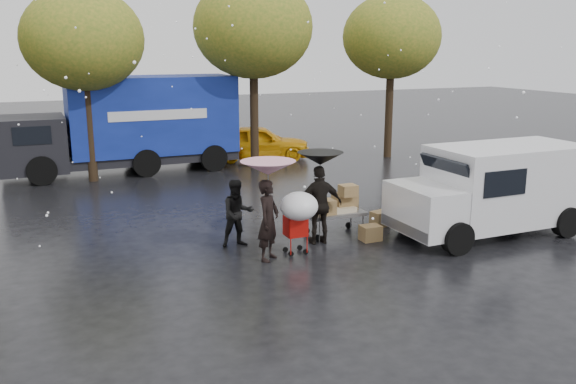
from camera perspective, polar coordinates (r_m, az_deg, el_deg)
name	(u,v)px	position (r m, az deg, el deg)	size (l,w,h in m)	color
ground	(306,255)	(13.76, 1.67, -5.92)	(90.00, 90.00, 0.00)	black
person_pink	(268,220)	(13.21, -1.84, -2.66)	(0.65, 0.43, 1.79)	black
person_middle	(238,213)	(14.18, -4.74, -2.00)	(0.77, 0.60, 1.59)	black
person_black	(320,205)	(14.34, 2.99, -1.21)	(1.10, 0.46, 1.87)	black
umbrella_pink	(268,168)	(12.94, -1.88, 2.25)	(1.19, 1.19, 2.20)	#4C4C4C
umbrella_black	(320,159)	(14.10, 3.05, 3.13)	(1.07, 1.07, 2.19)	#4C4C4C
vendor_cart	(337,206)	(15.09, 4.62, -1.31)	(1.52, 0.80, 1.27)	slate
shopping_cart	(298,210)	(13.42, 0.99, -1.66)	(0.84, 0.84, 1.46)	#A80E09
white_van	(494,188)	(15.85, 18.73, 0.34)	(4.91, 2.18, 2.20)	silver
blue_truck	(130,125)	(23.31, -14.60, 6.12)	(8.30, 2.60, 3.50)	navy
box_ground_near	(380,219)	(16.04, 8.58, -2.49)	(0.44, 0.35, 0.39)	brown
box_ground_far	(370,233)	(14.85, 7.72, -3.81)	(0.48, 0.37, 0.37)	brown
yellow_taxi	(258,142)	(25.16, -2.84, 4.66)	(1.70, 4.22, 1.44)	#E39D0B
tree_row	(173,33)	(22.33, -10.67, 14.42)	(21.60, 4.40, 7.12)	black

